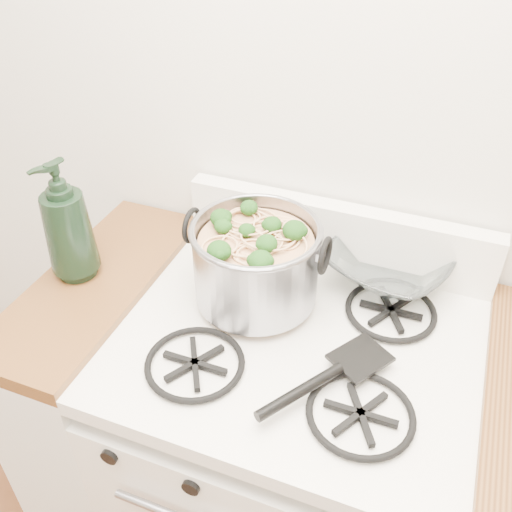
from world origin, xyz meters
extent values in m
plane|color=silver|center=(0.00, 1.60, 1.35)|extent=(3.60, 0.00, 3.60)
cube|color=white|center=(0.00, 1.27, 0.41)|extent=(0.76, 0.65, 0.81)
cube|color=white|center=(0.00, 1.27, 0.88)|extent=(0.76, 0.65, 0.04)
cube|color=black|center=(0.00, 1.27, 0.91)|extent=(0.60, 0.56, 0.02)
cylinder|color=black|center=(-0.28, 0.95, 0.78)|extent=(0.04, 0.03, 0.04)
cylinder|color=black|center=(-0.10, 0.95, 0.78)|extent=(0.04, 0.03, 0.04)
cube|color=silver|center=(-0.51, 1.27, 0.44)|extent=(0.25, 0.65, 0.88)
cube|color=#4C2A12|center=(-0.51, 1.27, 0.90)|extent=(0.25, 0.65, 0.04)
cylinder|color=gray|center=(-0.13, 1.34, 1.02)|extent=(0.27, 0.27, 0.18)
torus|color=gray|center=(-0.13, 1.34, 1.10)|extent=(0.29, 0.29, 0.01)
torus|color=black|center=(-0.28, 1.34, 1.08)|extent=(0.01, 0.08, 0.08)
torus|color=black|center=(0.02, 1.34, 1.08)|extent=(0.01, 0.08, 0.08)
cylinder|color=tan|center=(-0.13, 1.34, 1.00)|extent=(0.25, 0.25, 0.15)
sphere|color=#194211|center=(-0.13, 1.34, 1.09)|extent=(0.04, 0.04, 0.04)
sphere|color=#194211|center=(-0.13, 1.34, 1.09)|extent=(0.04, 0.04, 0.04)
sphere|color=#194211|center=(-0.13, 1.34, 1.09)|extent=(0.04, 0.04, 0.04)
sphere|color=#194211|center=(-0.13, 1.34, 1.09)|extent=(0.04, 0.04, 0.04)
sphere|color=#194211|center=(-0.13, 1.34, 1.09)|extent=(0.04, 0.04, 0.04)
sphere|color=#194211|center=(-0.13, 1.34, 1.09)|extent=(0.04, 0.04, 0.04)
sphere|color=#194211|center=(-0.13, 1.34, 1.09)|extent=(0.04, 0.04, 0.04)
sphere|color=#194211|center=(-0.13, 1.34, 1.09)|extent=(0.04, 0.04, 0.04)
sphere|color=#194211|center=(-0.13, 1.34, 1.09)|extent=(0.04, 0.04, 0.04)
sphere|color=#194211|center=(-0.13, 1.34, 1.09)|extent=(0.04, 0.04, 0.04)
imported|color=white|center=(0.14, 1.52, 0.94)|extent=(0.14, 0.14, 0.03)
imported|color=black|center=(-0.55, 1.27, 1.07)|extent=(0.15, 0.15, 0.30)
camera|label=1|loc=(0.23, 0.43, 1.78)|focal=40.00mm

